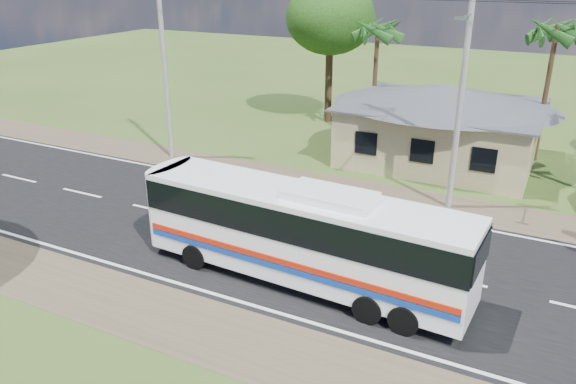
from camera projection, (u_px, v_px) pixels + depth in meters
name	position (u px, v px, depth m)	size (l,w,h in m)	color
ground	(335.00, 252.00, 22.06)	(120.00, 120.00, 0.00)	#334C1B
road	(335.00, 252.00, 22.06)	(120.00, 16.00, 0.03)	black
house	(442.00, 115.00, 31.38)	(12.40, 10.00, 5.00)	tan
utility_poles	(455.00, 83.00, 24.12)	(32.80, 2.22, 11.00)	#9E9E99
palm_mid	(556.00, 32.00, 29.65)	(2.80, 2.80, 8.20)	#47301E
palm_far	(378.00, 31.00, 34.42)	(2.80, 2.80, 7.70)	#47301E
tree_behind_house	(330.00, 18.00, 37.57)	(6.00, 6.00, 9.61)	#47301E
coach_bus	(303.00, 229.00, 19.24)	(11.94, 3.12, 3.67)	white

